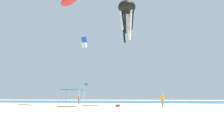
{
  "coord_description": "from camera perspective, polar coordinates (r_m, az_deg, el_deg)",
  "views": [
    {
      "loc": [
        0.45,
        -20.86,
        1.5
      ],
      "look_at": [
        -3.67,
        15.94,
        6.48
      ],
      "focal_mm": 30.9,
      "sensor_mm": 36.0,
      "label": 1
    }
  ],
  "objects": [
    {
      "name": "ground",
      "position": [
        20.92,
        5.26,
        -11.89
      ],
      "size": [
        110.0,
        110.0,
        0.1
      ],
      "primitive_type": "cube",
      "color": "#D1BA8C"
    },
    {
      "name": "ocean_strip",
      "position": [
        51.0,
        5.96,
        -9.29
      ],
      "size": [
        110.0,
        21.46,
        0.03
      ],
      "primitive_type": "cube",
      "color": "#28608C",
      "rests_on": "ground"
    },
    {
      "name": "canopy_tent",
      "position": [
        28.24,
        -11.64,
        -5.91
      ],
      "size": [
        2.95,
        2.87,
        2.42
      ],
      "color": "#B2B2B7",
      "rests_on": "ground"
    },
    {
      "name": "person_near_tent",
      "position": [
        37.96,
        -9.7,
        -8.39
      ],
      "size": [
        0.4,
        0.38,
        1.61
      ],
      "rotation": [
        0.0,
        0.0,
        2.64
      ],
      "color": "slate",
      "rests_on": "ground"
    },
    {
      "name": "person_leftmost",
      "position": [
        27.12,
        14.7,
        -8.39
      ],
      "size": [
        0.42,
        0.46,
        1.78
      ],
      "rotation": [
        0.0,
        0.0,
        1.27
      ],
      "color": "slate",
      "rests_on": "ground"
    },
    {
      "name": "banner_flag",
      "position": [
        28.24,
        -8.17,
        -6.5
      ],
      "size": [
        0.61,
        0.06,
        3.34
      ],
      "color": "silver",
      "rests_on": "ground"
    },
    {
      "name": "cooler_box",
      "position": [
        26.92,
        1.7,
        -10.49
      ],
      "size": [
        0.57,
        0.37,
        0.35
      ],
      "color": "red",
      "rests_on": "ground"
    },
    {
      "name": "kite_box_blue",
      "position": [
        51.09,
        -8.22,
        8.11
      ],
      "size": [
        1.42,
        1.23,
        2.81
      ],
      "rotation": [
        0.0,
        0.0,
        1.57
      ],
      "color": "blue"
    },
    {
      "name": "kite_octopus_black",
      "position": [
        33.38,
        4.4,
        17.5
      ],
      "size": [
        3.44,
        3.44,
        6.84
      ],
      "rotation": [
        0.0,
        0.0,
        0.22
      ],
      "color": "black"
    }
  ]
}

